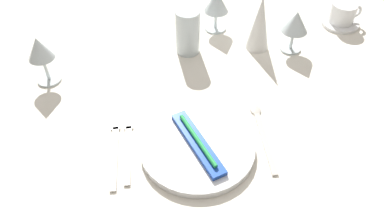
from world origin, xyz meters
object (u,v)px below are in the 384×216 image
at_px(coffee_cup_left, 343,13).
at_px(drink_tumbler, 188,32).
at_px(dinner_plate, 198,147).
at_px(fork_outer, 128,146).
at_px(wine_glass_centre, 216,3).
at_px(spoon_soup, 261,129).
at_px(fork_inner, 115,148).
at_px(toothbrush_package, 198,143).
at_px(wine_glass_right, 296,23).
at_px(napkin_folded, 260,23).
at_px(wine_glass_left, 40,51).

xyz_separation_m(coffee_cup_left, drink_tumbler, (-0.52, -0.09, 0.03)).
height_order(dinner_plate, fork_outer, dinner_plate).
xyz_separation_m(wine_glass_centre, drink_tumbler, (-0.10, -0.11, -0.02)).
distance_m(spoon_soup, wine_glass_centre, 0.47).
relative_size(dinner_plate, fork_inner, 1.22).
bearing_deg(wine_glass_centre, fork_inner, -123.01).
height_order(fork_inner, coffee_cup_left, coffee_cup_left).
distance_m(toothbrush_package, spoon_soup, 0.17).
bearing_deg(coffee_cup_left, wine_glass_right, -149.88).
xyz_separation_m(dinner_plate, fork_inner, (-0.19, 0.02, -0.01)).
xyz_separation_m(toothbrush_package, napkin_folded, (0.23, 0.39, 0.06)).
height_order(fork_inner, spoon_soup, spoon_soup).
bearing_deg(fork_inner, wine_glass_centre, 56.99).
relative_size(coffee_cup_left, wine_glass_left, 0.73).
height_order(wine_glass_centre, wine_glass_right, wine_glass_centre).
distance_m(toothbrush_package, wine_glass_centre, 0.52).
height_order(spoon_soup, coffee_cup_left, coffee_cup_left).
xyz_separation_m(spoon_soup, wine_glass_left, (-0.55, 0.25, 0.10)).
distance_m(wine_glass_left, wine_glass_right, 0.72).
relative_size(fork_inner, napkin_folded, 1.27).
bearing_deg(spoon_soup, napkin_folded, 78.87).
xyz_separation_m(dinner_plate, drink_tumbler, (0.02, 0.39, 0.06)).
distance_m(fork_outer, wine_glass_centre, 0.56).
relative_size(dinner_plate, coffee_cup_left, 2.59).
xyz_separation_m(toothbrush_package, fork_outer, (-0.16, 0.03, -0.02)).
xyz_separation_m(spoon_soup, wine_glass_right, (0.17, 0.32, 0.09)).
xyz_separation_m(dinner_plate, wine_glass_right, (0.33, 0.36, 0.08)).
distance_m(spoon_soup, wine_glass_left, 0.61).
xyz_separation_m(fork_inner, napkin_folded, (0.42, 0.37, 0.08)).
xyz_separation_m(fork_outer, wine_glass_right, (0.49, 0.34, 0.09)).
bearing_deg(fork_outer, coffee_cup_left, 33.14).
bearing_deg(napkin_folded, wine_glass_right, -12.93).
bearing_deg(wine_glass_right, drink_tumbler, 175.28).
height_order(fork_outer, wine_glass_right, wine_glass_right).
xyz_separation_m(fork_outer, coffee_cup_left, (0.70, 0.46, 0.04)).
xyz_separation_m(wine_glass_right, drink_tumbler, (-0.31, 0.03, -0.02)).
height_order(fork_outer, drink_tumbler, drink_tumbler).
distance_m(fork_outer, wine_glass_left, 0.36).
bearing_deg(fork_inner, wine_glass_right, 33.13).
distance_m(wine_glass_left, napkin_folded, 0.62).
bearing_deg(dinner_plate, spoon_soup, 16.15).
bearing_deg(coffee_cup_left, dinner_plate, -138.00).
bearing_deg(wine_glass_centre, wine_glass_right, -32.98).
relative_size(toothbrush_package, wine_glass_right, 1.60).
bearing_deg(fork_inner, wine_glass_left, 125.20).
height_order(drink_tumbler, napkin_folded, napkin_folded).
height_order(wine_glass_centre, drink_tumbler, drink_tumbler).
xyz_separation_m(dinner_plate, coffee_cup_left, (0.54, 0.49, 0.03)).
bearing_deg(fork_outer, wine_glass_centre, 59.42).
relative_size(wine_glass_centre, wine_glass_left, 0.95).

